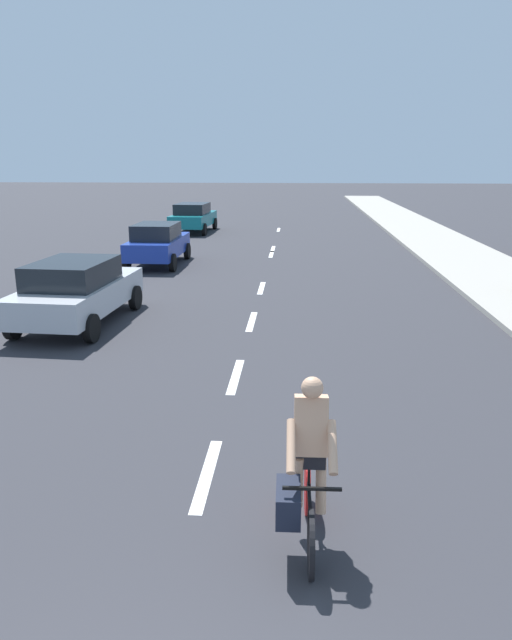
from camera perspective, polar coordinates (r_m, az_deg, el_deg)
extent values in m
plane|color=#2D2D33|center=(22.21, 1.19, 5.36)|extent=(160.00, 160.00, 0.00)
cube|color=#9E998E|center=(25.04, 19.53, 5.78)|extent=(3.60, 80.00, 0.14)
cube|color=white|center=(7.72, -4.79, -14.72)|extent=(0.16, 1.80, 0.01)
cube|color=white|center=(10.85, -1.99, -5.49)|extent=(0.16, 1.80, 0.01)
cube|color=white|center=(14.43, -0.42, -0.14)|extent=(0.16, 1.80, 0.01)
cube|color=white|center=(18.21, 0.54, 3.14)|extent=(0.16, 1.80, 0.01)
cube|color=white|center=(24.84, 1.51, 6.44)|extent=(0.16, 1.80, 0.01)
cube|color=white|center=(26.31, 1.66, 6.94)|extent=(0.16, 1.80, 0.01)
cube|color=white|center=(33.67, 2.21, 8.79)|extent=(0.16, 1.80, 0.01)
cylinder|color=black|center=(5.98, 5.37, -20.94)|extent=(0.06, 0.66, 0.66)
cylinder|color=red|center=(6.86, 5.03, -15.74)|extent=(0.06, 0.66, 0.66)
cube|color=black|center=(6.32, 5.23, -16.80)|extent=(0.05, 0.95, 0.04)
cylinder|color=black|center=(6.37, 5.21, -13.97)|extent=(0.03, 0.03, 0.48)
cube|color=black|center=(5.74, 5.48, -16.05)|extent=(0.56, 0.04, 0.03)
cube|color=tan|center=(6.01, 5.38, -10.18)|extent=(0.35, 0.32, 0.63)
sphere|color=tan|center=(5.78, 5.51, -6.59)|extent=(0.22, 0.22, 0.22)
cube|color=black|center=(6.21, 5.28, -12.72)|extent=(0.32, 0.23, 0.28)
cube|color=black|center=(6.00, 3.16, -17.29)|extent=(0.25, 0.52, 0.32)
cylinder|color=tan|center=(6.33, 6.35, -15.50)|extent=(0.12, 0.32, 0.62)
cylinder|color=tan|center=(6.32, 4.10, -15.50)|extent=(0.11, 0.20, 0.63)
cylinder|color=tan|center=(5.84, 7.46, -12.18)|extent=(0.10, 0.49, 0.41)
cylinder|color=tan|center=(5.82, 3.44, -12.16)|extent=(0.10, 0.49, 0.41)
cube|color=#B7BABF|center=(14.79, -16.92, 2.31)|extent=(2.06, 4.43, 0.64)
cube|color=black|center=(14.48, -17.45, 4.43)|extent=(1.73, 2.34, 0.56)
cylinder|color=black|center=(16.55, -17.66, 2.28)|extent=(0.22, 0.65, 0.64)
cylinder|color=black|center=(15.88, -11.68, 2.15)|extent=(0.22, 0.65, 0.64)
cylinder|color=black|center=(14.02, -22.63, -0.48)|extent=(0.22, 0.65, 0.64)
cylinder|color=black|center=(13.21, -15.75, -0.78)|extent=(0.22, 0.65, 0.64)
cube|color=#1E389E|center=(22.56, -9.51, 7.08)|extent=(1.70, 4.00, 0.64)
cube|color=black|center=(22.29, -9.70, 8.53)|extent=(1.49, 2.08, 0.56)
cylinder|color=black|center=(24.12, -10.65, 6.67)|extent=(0.18, 0.64, 0.64)
cylinder|color=black|center=(23.74, -6.72, 6.69)|extent=(0.18, 0.64, 0.64)
cylinder|color=black|center=(21.55, -12.49, 5.55)|extent=(0.18, 0.64, 0.64)
cylinder|color=black|center=(21.12, -8.12, 5.57)|extent=(0.18, 0.64, 0.64)
cube|color=#14727A|center=(32.73, -6.12, 9.73)|extent=(2.03, 4.39, 0.64)
cube|color=black|center=(32.47, -6.24, 10.75)|extent=(1.70, 2.32, 0.56)
cylinder|color=black|center=(34.39, -7.04, 9.35)|extent=(0.21, 0.65, 0.64)
cylinder|color=black|center=(34.00, -4.04, 9.36)|extent=(0.21, 0.65, 0.64)
cylinder|color=black|center=(31.57, -8.32, 8.78)|extent=(0.21, 0.65, 0.64)
cylinder|color=black|center=(31.15, -5.07, 8.79)|extent=(0.21, 0.65, 0.64)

